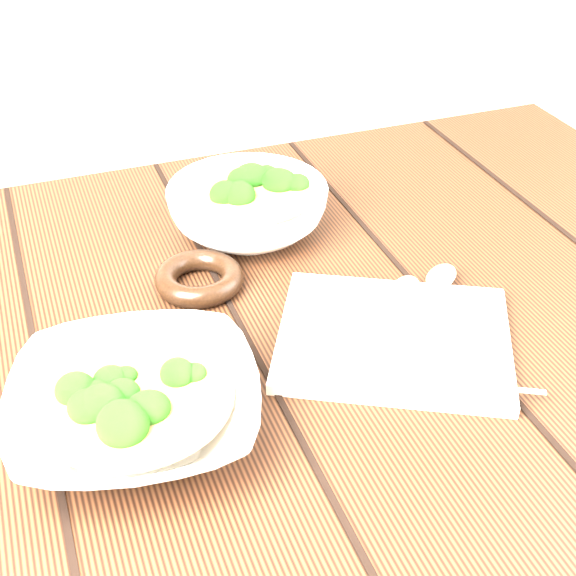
{
  "coord_description": "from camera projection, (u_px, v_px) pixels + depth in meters",
  "views": [
    {
      "loc": [
        -0.2,
        -0.61,
        1.25
      ],
      "look_at": [
        0.02,
        -0.01,
        0.8
      ],
      "focal_mm": 50.0,
      "sensor_mm": 36.0,
      "label": 1
    }
  ],
  "objects": [
    {
      "name": "spoon_left",
      "position": [
        396.0,
        308.0,
        0.81
      ],
      "size": [
        0.14,
        0.15,
        0.01
      ],
      "color": "#A4A190",
      "rests_on": "napkin"
    },
    {
      "name": "trivet",
      "position": [
        199.0,
        278.0,
        0.86
      ],
      "size": [
        0.12,
        0.12,
        0.02
      ],
      "primitive_type": "torus",
      "rotation": [
        0.0,
        0.0,
        0.28
      ],
      "color": "black",
      "rests_on": "table"
    },
    {
      "name": "napkin",
      "position": [
        394.0,
        338.0,
        0.79
      ],
      "size": [
        0.28,
        0.27,
        0.01
      ],
      "primitive_type": "cube",
      "rotation": [
        0.0,
        0.0,
        -0.5
      ],
      "color": "beige",
      "rests_on": "table"
    },
    {
      "name": "soup_bowl_back",
      "position": [
        248.0,
        208.0,
        0.95
      ],
      "size": [
        0.2,
        0.2,
        0.07
      ],
      "color": "silver",
      "rests_on": "table"
    },
    {
      "name": "soup_bowl_front",
      "position": [
        135.0,
        407.0,
        0.68
      ],
      "size": [
        0.25,
        0.25,
        0.06
      ],
      "color": "silver",
      "rests_on": "table"
    },
    {
      "name": "table",
      "position": [
        264.0,
        412.0,
        0.88
      ],
      "size": [
        1.2,
        0.8,
        0.75
      ],
      "color": "#351D0F",
      "rests_on": "ground"
    },
    {
      "name": "spoon_right",
      "position": [
        429.0,
        294.0,
        0.83
      ],
      "size": [
        0.15,
        0.14,
        0.01
      ],
      "color": "#A4A190",
      "rests_on": "napkin"
    }
  ]
}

